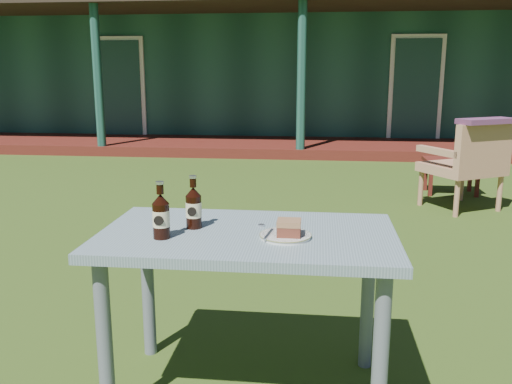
# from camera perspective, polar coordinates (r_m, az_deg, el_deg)

# --- Properties ---
(ground) EXTENTS (80.00, 80.00, 0.00)m
(ground) POSITION_cam_1_polar(r_m,az_deg,el_deg) (3.94, 2.18, -7.56)
(ground) COLOR #334916
(pavilion) EXTENTS (15.80, 8.30, 3.45)m
(pavilion) POSITION_cam_1_polar(r_m,az_deg,el_deg) (13.09, 5.51, 13.63)
(pavilion) COLOR #1A4338
(pavilion) RESTS_ON ground
(cafe_table) EXTENTS (1.20, 0.70, 0.72)m
(cafe_table) POSITION_cam_1_polar(r_m,az_deg,el_deg) (2.24, -0.88, -6.71)
(cafe_table) COLOR slate
(cafe_table) RESTS_ON ground
(plate) EXTENTS (0.20, 0.20, 0.01)m
(plate) POSITION_cam_1_polar(r_m,az_deg,el_deg) (2.13, 3.12, -4.62)
(plate) COLOR silver
(plate) RESTS_ON cafe_table
(cake_slice) EXTENTS (0.09, 0.09, 0.06)m
(cake_slice) POSITION_cam_1_polar(r_m,az_deg,el_deg) (2.11, 3.49, -3.76)
(cake_slice) COLOR #5D2B1D
(cake_slice) RESTS_ON plate
(fork) EXTENTS (0.03, 0.14, 0.00)m
(fork) POSITION_cam_1_polar(r_m,az_deg,el_deg) (2.12, 1.35, -4.44)
(fork) COLOR silver
(fork) RESTS_ON plate
(cola_bottle_near) EXTENTS (0.07, 0.07, 0.22)m
(cola_bottle_near) POSITION_cam_1_polar(r_m,az_deg,el_deg) (2.25, -6.59, -1.60)
(cola_bottle_near) COLOR black
(cola_bottle_near) RESTS_ON cafe_table
(cola_bottle_far) EXTENTS (0.07, 0.07, 0.23)m
(cola_bottle_far) POSITION_cam_1_polar(r_m,az_deg,el_deg) (2.13, -9.97, -2.48)
(cola_bottle_far) COLOR black
(cola_bottle_far) RESTS_ON cafe_table
(bottle_cap) EXTENTS (0.03, 0.03, 0.01)m
(bottle_cap) POSITION_cam_1_polar(r_m,az_deg,el_deg) (2.28, 0.57, -3.53)
(bottle_cap) COLOR silver
(bottle_cap) RESTS_ON cafe_table
(armchair_left) EXTENTS (0.87, 0.85, 0.88)m
(armchair_left) POSITION_cam_1_polar(r_m,az_deg,el_deg) (5.72, 21.45, 3.03)
(armchair_left) COLOR #AB7655
(armchair_left) RESTS_ON ground
(floral_throw) EXTENTS (0.60, 0.47, 0.05)m
(floral_throw) POSITION_cam_1_polar(r_m,az_deg,el_deg) (5.55, 23.08, 6.90)
(floral_throw) COLOR #5C2F51
(floral_throw) RESTS_ON armchair_left
(side_table) EXTENTS (0.60, 0.40, 0.40)m
(side_table) POSITION_cam_1_polar(r_m,az_deg,el_deg) (6.47, 19.93, 2.80)
(side_table) COLOR #4F1913
(side_table) RESTS_ON ground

